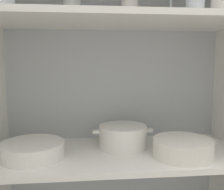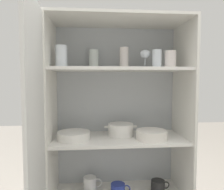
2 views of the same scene
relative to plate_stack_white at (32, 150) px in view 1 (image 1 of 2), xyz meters
name	(u,v)px [view 1 (image 1 of 2)]	position (x,y,z in m)	size (l,w,h in m)	color
cupboard_back_panel	(114,126)	(0.31, 0.23, 0.02)	(0.94, 0.02, 1.50)	#B2B7BC
shelf_board_middle	(120,154)	(0.31, 0.03, -0.04)	(0.91, 0.39, 0.02)	white
shelf_board_upper	(120,21)	(0.31, 0.03, 0.45)	(0.91, 0.39, 0.02)	white
tumbler_glass_0	(72,4)	(0.14, 0.14, 0.53)	(0.07, 0.07, 0.14)	white
tumbler_glass_3	(130,0)	(0.35, 0.08, 0.53)	(0.07, 0.07, 0.15)	silver
tumbler_glass_4	(222,0)	(0.65, -0.03, 0.51)	(0.08, 0.08, 0.11)	silver
plate_stack_white	(32,150)	(0.00, 0.00, 0.00)	(0.22, 0.22, 0.05)	white
mixing_bowl_large	(183,147)	(0.53, -0.05, 0.01)	(0.21, 0.21, 0.06)	silver
casserole_dish	(123,136)	(0.33, 0.08, 0.02)	(0.24, 0.18, 0.09)	white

